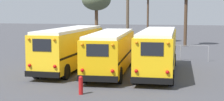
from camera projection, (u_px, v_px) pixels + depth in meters
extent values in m
plane|color=#424247|center=(111.00, 73.00, 25.32)|extent=(160.00, 160.00, 0.00)
cube|color=yellow|center=(71.00, 48.00, 26.58)|extent=(2.57, 10.29, 2.64)
cube|color=white|center=(70.00, 30.00, 26.41)|extent=(2.38, 9.87, 0.20)
cube|color=black|center=(42.00, 74.00, 21.74)|extent=(2.36, 0.26, 0.36)
cube|color=black|center=(42.00, 45.00, 21.54)|extent=(1.27, 0.06, 0.79)
sphere|color=red|center=(29.00, 65.00, 21.87)|extent=(0.22, 0.22, 0.22)
sphere|color=orange|center=(29.00, 39.00, 21.67)|extent=(0.18, 0.18, 0.18)
sphere|color=red|center=(55.00, 66.00, 21.46)|extent=(0.22, 0.22, 0.22)
sphere|color=orange|center=(54.00, 40.00, 21.26)|extent=(0.18, 0.18, 0.18)
cube|color=black|center=(57.00, 50.00, 26.87)|extent=(0.28, 10.02, 0.14)
cube|color=black|center=(85.00, 51.00, 26.33)|extent=(0.28, 10.02, 0.14)
cylinder|color=black|center=(74.00, 56.00, 30.65)|extent=(0.31, 1.07, 1.06)
cylinder|color=black|center=(98.00, 56.00, 30.15)|extent=(0.31, 1.07, 1.06)
cylinder|color=black|center=(36.00, 70.00, 23.29)|extent=(0.31, 1.07, 1.06)
cylinder|color=black|center=(66.00, 72.00, 22.78)|extent=(0.31, 1.07, 1.06)
cube|color=#EAAA0F|center=(111.00, 51.00, 25.05)|extent=(2.95, 9.88, 2.43)
cube|color=white|center=(111.00, 33.00, 24.89)|extent=(2.74, 9.48, 0.20)
cube|color=black|center=(97.00, 79.00, 20.35)|extent=(2.49, 0.33, 0.36)
cube|color=black|center=(97.00, 50.00, 20.17)|extent=(1.34, 0.10, 0.73)
sphere|color=red|center=(82.00, 70.00, 20.43)|extent=(0.22, 0.22, 0.22)
sphere|color=orange|center=(82.00, 45.00, 20.24)|extent=(0.18, 0.18, 0.18)
sphere|color=red|center=(113.00, 71.00, 20.14)|extent=(0.22, 0.22, 0.22)
sphere|color=orange|center=(113.00, 45.00, 19.95)|extent=(0.18, 0.18, 0.18)
cube|color=black|center=(94.00, 54.00, 25.27)|extent=(0.54, 9.56, 0.14)
cube|color=black|center=(127.00, 54.00, 24.88)|extent=(0.54, 9.56, 0.14)
cylinder|color=black|center=(104.00, 58.00, 28.87)|extent=(0.34, 1.09, 1.08)
cylinder|color=black|center=(131.00, 59.00, 28.51)|extent=(0.34, 1.09, 1.08)
cylinder|color=black|center=(84.00, 74.00, 21.84)|extent=(0.34, 1.09, 1.08)
cylinder|color=black|center=(119.00, 75.00, 21.49)|extent=(0.34, 1.09, 1.08)
cube|color=yellow|center=(158.00, 51.00, 24.79)|extent=(2.55, 10.23, 2.62)
cube|color=white|center=(158.00, 32.00, 24.62)|extent=(2.35, 9.82, 0.20)
cube|color=black|center=(152.00, 81.00, 19.92)|extent=(2.45, 0.24, 0.36)
cube|color=black|center=(152.00, 49.00, 19.73)|extent=(1.32, 0.05, 0.79)
sphere|color=red|center=(136.00, 71.00, 20.02)|extent=(0.22, 0.22, 0.22)
sphere|color=orange|center=(136.00, 42.00, 19.82)|extent=(0.18, 0.18, 0.18)
sphere|color=red|center=(167.00, 72.00, 19.67)|extent=(0.22, 0.22, 0.22)
sphere|color=orange|center=(168.00, 43.00, 19.47)|extent=(0.18, 0.18, 0.18)
cube|color=black|center=(141.00, 53.00, 25.05)|extent=(0.17, 9.99, 0.14)
cube|color=black|center=(175.00, 54.00, 24.58)|extent=(0.17, 9.99, 0.14)
cylinder|color=black|center=(147.00, 59.00, 28.84)|extent=(0.29, 1.00, 0.99)
cylinder|color=black|center=(174.00, 60.00, 28.41)|extent=(0.29, 1.00, 0.99)
cylinder|color=black|center=(135.00, 76.00, 21.45)|extent=(0.29, 1.00, 0.99)
cylinder|color=black|center=(172.00, 78.00, 21.01)|extent=(0.29, 1.00, 0.99)
cylinder|color=brown|center=(128.00, 15.00, 36.80)|extent=(0.32, 0.32, 8.14)
cylinder|color=#473323|center=(148.00, 20.00, 47.24)|extent=(0.27, 0.27, 6.47)
cylinder|color=#473323|center=(186.00, 21.00, 43.28)|extent=(0.41, 0.41, 6.29)
cylinder|color=brown|center=(96.00, 27.00, 43.79)|extent=(0.42, 0.42, 4.87)
cylinder|color=#939399|center=(54.00, 50.00, 33.81)|extent=(0.06, 0.06, 1.40)
cylinder|color=#939399|center=(77.00, 50.00, 33.30)|extent=(0.06, 0.06, 1.40)
cylinder|color=#939399|center=(102.00, 51.00, 32.78)|extent=(0.06, 0.06, 1.40)
cylinder|color=#939399|center=(127.00, 52.00, 32.27)|extent=(0.06, 0.06, 1.40)
cylinder|color=#939399|center=(154.00, 52.00, 31.76)|extent=(0.06, 0.06, 1.40)
cylinder|color=#939399|center=(181.00, 53.00, 31.24)|extent=(0.06, 0.06, 1.40)
cylinder|color=#939399|center=(208.00, 54.00, 30.73)|extent=(0.06, 0.06, 1.40)
cylinder|color=#939399|center=(127.00, 44.00, 32.19)|extent=(14.76, 0.04, 0.04)
cylinder|color=#B21414|center=(81.00, 87.00, 18.82)|extent=(0.24, 0.24, 0.85)
sphere|color=#B21414|center=(81.00, 78.00, 18.76)|extent=(0.23, 0.23, 0.23)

